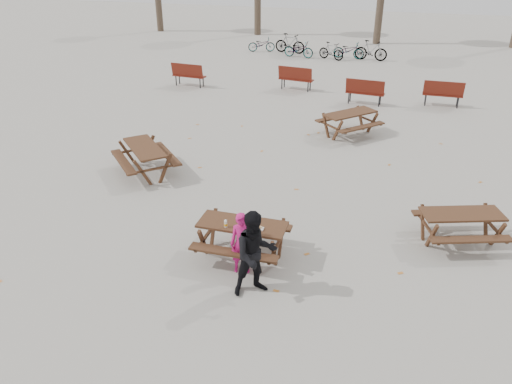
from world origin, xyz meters
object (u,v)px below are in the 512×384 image
(adult, at_px, (255,254))
(picnic_table_north, at_px, (146,160))
(main_picnic_table, at_px, (242,231))
(child, at_px, (242,243))
(soda_bottle, at_px, (226,224))
(picnic_table_far, at_px, (349,124))
(picnic_table_east, at_px, (459,228))
(food_tray, at_px, (259,229))

(adult, xyz_separation_m, picnic_table_north, (-4.42, 4.22, -0.45))
(main_picnic_table, xyz_separation_m, child, (0.16, -0.51, 0.06))
(soda_bottle, relative_size, child, 0.13)
(soda_bottle, xyz_separation_m, child, (0.43, -0.28, -0.20))
(adult, height_order, picnic_table_far, adult)
(child, xyz_separation_m, picnic_table_east, (4.19, 2.31, -0.28))
(food_tray, xyz_separation_m, picnic_table_far, (0.88, 7.94, -0.40))
(main_picnic_table, bearing_deg, picnic_table_far, 80.76)
(soda_bottle, height_order, child, child)
(picnic_table_east, bearing_deg, child, -169.74)
(food_tray, relative_size, picnic_table_north, 0.10)
(main_picnic_table, bearing_deg, picnic_table_north, 140.60)
(picnic_table_far, bearing_deg, child, -144.97)
(food_tray, relative_size, child, 0.14)
(food_tray, xyz_separation_m, child, (-0.23, -0.39, -0.15))
(main_picnic_table, bearing_deg, child, -73.03)
(main_picnic_table, height_order, picnic_table_north, picnic_table_north)
(picnic_table_north, bearing_deg, adult, 2.54)
(main_picnic_table, relative_size, adult, 1.06)
(picnic_table_east, xyz_separation_m, picnic_table_far, (-3.07, 6.03, 0.02))
(picnic_table_east, bearing_deg, picnic_table_north, 152.01)
(soda_bottle, distance_m, adult, 1.21)
(child, relative_size, adult, 0.76)
(soda_bottle, bearing_deg, picnic_table_east, 23.63)
(main_picnic_table, xyz_separation_m, picnic_table_north, (-3.83, 3.15, -0.19))
(picnic_table_east, bearing_deg, food_tray, -172.71)
(soda_bottle, xyz_separation_m, picnic_table_far, (1.55, 8.05, -0.46))
(child, xyz_separation_m, picnic_table_north, (-3.99, 3.66, -0.24))
(soda_bottle, distance_m, picnic_table_east, 5.06)
(soda_bottle, relative_size, picnic_table_north, 0.09)
(soda_bottle, height_order, adult, adult)
(picnic_table_east, relative_size, picnic_table_far, 0.94)
(adult, xyz_separation_m, picnic_table_east, (3.76, 2.86, -0.48))
(picnic_table_north, bearing_deg, main_picnic_table, 6.79)
(picnic_table_east, height_order, picnic_table_far, picnic_table_far)
(picnic_table_east, bearing_deg, soda_bottle, -174.94)
(child, xyz_separation_m, adult, (0.43, -0.56, 0.20))
(picnic_table_east, distance_m, picnic_table_far, 6.76)
(child, bearing_deg, picnic_table_far, 66.69)
(food_tray, xyz_separation_m, picnic_table_north, (-4.22, 3.27, -0.39))
(food_tray, bearing_deg, child, -121.04)
(adult, xyz_separation_m, picnic_table_far, (0.68, 8.89, -0.46))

